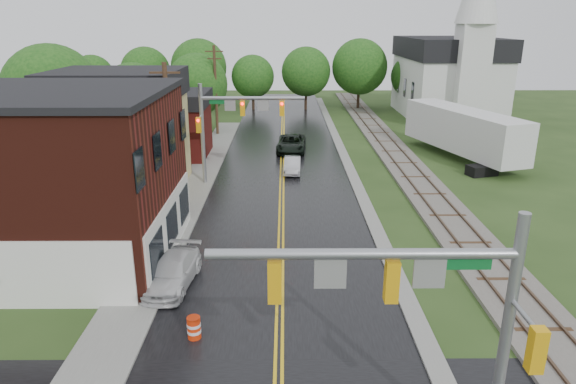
{
  "coord_description": "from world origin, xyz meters",
  "views": [
    {
      "loc": [
        0.23,
        -8.67,
        11.27
      ],
      "look_at": [
        0.37,
        14.57,
        3.5
      ],
      "focal_mm": 32.0,
      "sensor_mm": 36.0,
      "label": 1
    }
  ],
  "objects_px": {
    "tree_left_b": "(54,96)",
    "brick_building": "(21,177)",
    "traffic_signal_far": "(232,116)",
    "pickup_white": "(172,272)",
    "utility_pole_c": "(216,89)",
    "suv_dark": "(291,144)",
    "traffic_signal_near": "(422,301)",
    "tree_left_c": "(135,97)",
    "sedan_silver": "(292,165)",
    "construction_barrel": "(194,328)",
    "utility_pole_b": "(169,134)",
    "tree_left_e": "(198,86)",
    "church": "(451,69)",
    "semi_trailer": "(463,130)"
  },
  "relations": [
    {
      "from": "sedan_silver",
      "to": "tree_left_b",
      "type": "bearing_deg",
      "value": 175.83
    },
    {
      "from": "utility_pole_b",
      "to": "tree_left_c",
      "type": "distance_m",
      "value": 19.24
    },
    {
      "from": "church",
      "to": "semi_trailer",
      "type": "height_order",
      "value": "church"
    },
    {
      "from": "traffic_signal_far",
      "to": "utility_pole_c",
      "type": "height_order",
      "value": "utility_pole_c"
    },
    {
      "from": "pickup_white",
      "to": "construction_barrel",
      "type": "xyz_separation_m",
      "value": [
        1.63,
        -4.05,
        -0.2
      ]
    },
    {
      "from": "pickup_white",
      "to": "semi_trailer",
      "type": "xyz_separation_m",
      "value": [
        20.13,
        22.2,
        1.82
      ]
    },
    {
      "from": "traffic_signal_near",
      "to": "utility_pole_b",
      "type": "bearing_deg",
      "value": 117.19
    },
    {
      "from": "church",
      "to": "utility_pole_c",
      "type": "relative_size",
      "value": 2.22
    },
    {
      "from": "traffic_signal_near",
      "to": "pickup_white",
      "type": "bearing_deg",
      "value": 129.99
    },
    {
      "from": "traffic_signal_near",
      "to": "tree_left_b",
      "type": "bearing_deg",
      "value": 125.49
    },
    {
      "from": "traffic_signal_near",
      "to": "semi_trailer",
      "type": "height_order",
      "value": "traffic_signal_near"
    },
    {
      "from": "brick_building",
      "to": "utility_pole_c",
      "type": "bearing_deg",
      "value": 78.91
    },
    {
      "from": "traffic_signal_near",
      "to": "traffic_signal_far",
      "type": "xyz_separation_m",
      "value": [
        -6.94,
        25.0,
        0.01
      ]
    },
    {
      "from": "church",
      "to": "tree_left_c",
      "type": "bearing_deg",
      "value": -157.76
    },
    {
      "from": "pickup_white",
      "to": "utility_pole_c",
      "type": "bearing_deg",
      "value": 99.9
    },
    {
      "from": "church",
      "to": "tree_left_e",
      "type": "xyz_separation_m",
      "value": [
        -28.85,
        -7.84,
        -1.02
      ]
    },
    {
      "from": "utility_pole_c",
      "to": "construction_barrel",
      "type": "distance_m",
      "value": 36.63
    },
    {
      "from": "traffic_signal_near",
      "to": "semi_trailer",
      "type": "bearing_deg",
      "value": 69.7
    },
    {
      "from": "traffic_signal_near",
      "to": "church",
      "type": "bearing_deg",
      "value": 72.28
    },
    {
      "from": "construction_barrel",
      "to": "traffic_signal_far",
      "type": "bearing_deg",
      "value": 90.9
    },
    {
      "from": "tree_left_b",
      "to": "suv_dark",
      "type": "bearing_deg",
      "value": 14.03
    },
    {
      "from": "traffic_signal_far",
      "to": "utility_pole_c",
      "type": "distance_m",
      "value": 17.33
    },
    {
      "from": "brick_building",
      "to": "tree_left_b",
      "type": "distance_m",
      "value": 17.8
    },
    {
      "from": "suv_dark",
      "to": "tree_left_c",
      "type": "bearing_deg",
      "value": 170.91
    },
    {
      "from": "suv_dark",
      "to": "sedan_silver",
      "type": "relative_size",
      "value": 1.5
    },
    {
      "from": "tree_left_b",
      "to": "tree_left_c",
      "type": "relative_size",
      "value": 1.27
    },
    {
      "from": "utility_pole_c",
      "to": "tree_left_b",
      "type": "relative_size",
      "value": 0.93
    },
    {
      "from": "sedan_silver",
      "to": "semi_trailer",
      "type": "relative_size",
      "value": 0.26
    },
    {
      "from": "brick_building",
      "to": "tree_left_c",
      "type": "bearing_deg",
      "value": 93.14
    },
    {
      "from": "church",
      "to": "semi_trailer",
      "type": "relative_size",
      "value": 1.44
    },
    {
      "from": "construction_barrel",
      "to": "sedan_silver",
      "type": "bearing_deg",
      "value": 79.8
    },
    {
      "from": "tree_left_c",
      "to": "utility_pole_c",
      "type": "bearing_deg",
      "value": 30.2
    },
    {
      "from": "brick_building",
      "to": "semi_trailer",
      "type": "relative_size",
      "value": 1.03
    },
    {
      "from": "tree_left_e",
      "to": "traffic_signal_far",
      "type": "bearing_deg",
      "value": -74.11
    },
    {
      "from": "suv_dark",
      "to": "pickup_white",
      "type": "height_order",
      "value": "suv_dark"
    },
    {
      "from": "traffic_signal_near",
      "to": "tree_left_e",
      "type": "relative_size",
      "value": 0.9
    },
    {
      "from": "tree_left_b",
      "to": "suv_dark",
      "type": "distance_m",
      "value": 19.85
    },
    {
      "from": "traffic_signal_far",
      "to": "pickup_white",
      "type": "relative_size",
      "value": 1.64
    },
    {
      "from": "construction_barrel",
      "to": "brick_building",
      "type": "bearing_deg",
      "value": 142.33
    },
    {
      "from": "traffic_signal_far",
      "to": "tree_left_c",
      "type": "height_order",
      "value": "tree_left_c"
    },
    {
      "from": "tree_left_b",
      "to": "brick_building",
      "type": "bearing_deg",
      "value": -72.39
    },
    {
      "from": "traffic_signal_near",
      "to": "pickup_white",
      "type": "xyz_separation_m",
      "value": [
        -8.27,
        9.86,
        -4.32
      ]
    },
    {
      "from": "traffic_signal_near",
      "to": "construction_barrel",
      "type": "bearing_deg",
      "value": 138.83
    },
    {
      "from": "brick_building",
      "to": "utility_pole_b",
      "type": "relative_size",
      "value": 1.59
    },
    {
      "from": "utility_pole_c",
      "to": "construction_barrel",
      "type": "relative_size",
      "value": 10.14
    },
    {
      "from": "utility_pole_b",
      "to": "tree_left_e",
      "type": "height_order",
      "value": "utility_pole_b"
    },
    {
      "from": "utility_pole_b",
      "to": "tree_left_c",
      "type": "height_order",
      "value": "utility_pole_b"
    },
    {
      "from": "traffic_signal_near",
      "to": "pickup_white",
      "type": "distance_m",
      "value": 13.57
    },
    {
      "from": "semi_trailer",
      "to": "brick_building",
      "type": "bearing_deg",
      "value": -145.57
    },
    {
      "from": "brick_building",
      "to": "tree_left_b",
      "type": "xyz_separation_m",
      "value": [
        -5.36,
        16.9,
        1.57
      ]
    }
  ]
}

